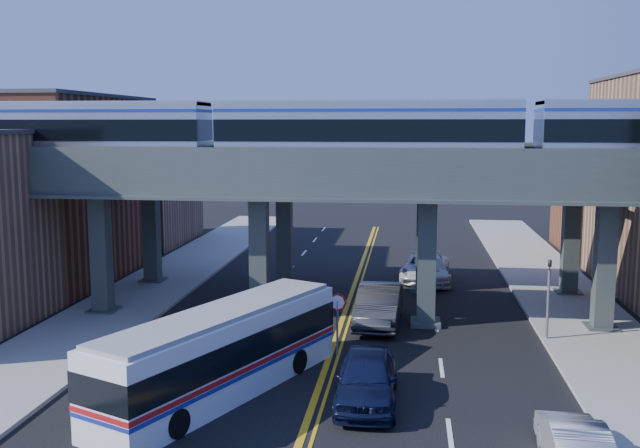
{
  "coord_description": "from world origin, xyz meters",
  "views": [
    {
      "loc": [
        3.13,
        -25.14,
        9.46
      ],
      "look_at": [
        -0.99,
        7.58,
        4.81
      ],
      "focal_mm": 40.0,
      "sensor_mm": 36.0,
      "label": 1
    }
  ],
  "objects_px": {
    "transit_train": "(367,132)",
    "transit_bus": "(222,353)",
    "traffic_signal": "(549,290)",
    "stop_sign": "(337,314)",
    "car_parked_curb": "(575,445)",
    "car_lane_b": "(379,305)",
    "car_lane_c": "(425,268)",
    "car_lane_a": "(367,378)",
    "car_lane_d": "(430,269)"
  },
  "relations": [
    {
      "from": "car_lane_b",
      "to": "car_lane_a",
      "type": "bearing_deg",
      "value": -87.38
    },
    {
      "from": "stop_sign",
      "to": "transit_bus",
      "type": "bearing_deg",
      "value": -127.8
    },
    {
      "from": "stop_sign",
      "to": "transit_bus",
      "type": "relative_size",
      "value": 0.23
    },
    {
      "from": "car_lane_a",
      "to": "car_lane_c",
      "type": "relative_size",
      "value": 0.93
    },
    {
      "from": "traffic_signal",
      "to": "car_lane_a",
      "type": "bearing_deg",
      "value": -133.2
    },
    {
      "from": "transit_bus",
      "to": "car_lane_c",
      "type": "height_order",
      "value": "transit_bus"
    },
    {
      "from": "car_parked_curb",
      "to": "car_lane_c",
      "type": "bearing_deg",
      "value": -80.33
    },
    {
      "from": "car_lane_a",
      "to": "car_parked_curb",
      "type": "distance_m",
      "value": 7.19
    },
    {
      "from": "traffic_signal",
      "to": "car_lane_d",
      "type": "bearing_deg",
      "value": 112.77
    },
    {
      "from": "transit_train",
      "to": "car_lane_a",
      "type": "xyz_separation_m",
      "value": [
        0.66,
        -9.88,
        -8.23
      ]
    },
    {
      "from": "transit_bus",
      "to": "car_lane_a",
      "type": "distance_m",
      "value": 5.14
    },
    {
      "from": "transit_train",
      "to": "car_lane_a",
      "type": "height_order",
      "value": "transit_train"
    },
    {
      "from": "stop_sign",
      "to": "car_lane_d",
      "type": "relative_size",
      "value": 0.5
    },
    {
      "from": "traffic_signal",
      "to": "car_lane_a",
      "type": "xyz_separation_m",
      "value": [
        -7.4,
        -7.88,
        -1.43
      ]
    },
    {
      "from": "car_lane_c",
      "to": "car_lane_b",
      "type": "bearing_deg",
      "value": -95.26
    },
    {
      "from": "car_lane_a",
      "to": "car_lane_b",
      "type": "height_order",
      "value": "car_lane_b"
    },
    {
      "from": "transit_train",
      "to": "transit_bus",
      "type": "bearing_deg",
      "value": -114.7
    },
    {
      "from": "car_lane_d",
      "to": "traffic_signal",
      "type": "bearing_deg",
      "value": -71.89
    },
    {
      "from": "car_lane_a",
      "to": "car_lane_d",
      "type": "distance_m",
      "value": 19.44
    },
    {
      "from": "stop_sign",
      "to": "traffic_signal",
      "type": "bearing_deg",
      "value": 18.63
    },
    {
      "from": "transit_bus",
      "to": "car_lane_b",
      "type": "distance_m",
      "value": 10.76
    },
    {
      "from": "traffic_signal",
      "to": "car_lane_a",
      "type": "relative_size",
      "value": 0.8
    },
    {
      "from": "car_lane_b",
      "to": "car_parked_curb",
      "type": "bearing_deg",
      "value": -63.93
    },
    {
      "from": "traffic_signal",
      "to": "car_lane_b",
      "type": "distance_m",
      "value": 7.74
    },
    {
      "from": "car_parked_curb",
      "to": "transit_bus",
      "type": "bearing_deg",
      "value": -20.1
    },
    {
      "from": "car_lane_a",
      "to": "car_lane_b",
      "type": "distance_m",
      "value": 9.71
    },
    {
      "from": "transit_train",
      "to": "traffic_signal",
      "type": "distance_m",
      "value": 10.74
    },
    {
      "from": "transit_bus",
      "to": "car_parked_curb",
      "type": "xyz_separation_m",
      "value": [
        11.06,
        -4.27,
        -0.75
      ]
    },
    {
      "from": "transit_train",
      "to": "car_lane_b",
      "type": "height_order",
      "value": "transit_train"
    },
    {
      "from": "car_lane_b",
      "to": "car_lane_c",
      "type": "height_order",
      "value": "car_lane_b"
    },
    {
      "from": "car_lane_a",
      "to": "stop_sign",
      "type": "bearing_deg",
      "value": 106.23
    },
    {
      "from": "transit_train",
      "to": "car_parked_curb",
      "type": "xyz_separation_m",
      "value": [
        6.62,
        -13.91,
        -8.37
      ]
    },
    {
      "from": "transit_train",
      "to": "car_parked_curb",
      "type": "relative_size",
      "value": 9.73
    },
    {
      "from": "car_lane_b",
      "to": "car_lane_c",
      "type": "relative_size",
      "value": 1.02
    },
    {
      "from": "transit_train",
      "to": "car_parked_curb",
      "type": "height_order",
      "value": "transit_train"
    },
    {
      "from": "transit_train",
      "to": "car_lane_d",
      "type": "xyz_separation_m",
      "value": [
        3.29,
        9.39,
        -8.34
      ]
    },
    {
      "from": "car_parked_curb",
      "to": "car_lane_b",
      "type": "bearing_deg",
      "value": -65.52
    },
    {
      "from": "car_lane_a",
      "to": "traffic_signal",
      "type": "bearing_deg",
      "value": 45.95
    },
    {
      "from": "transit_bus",
      "to": "car_lane_b",
      "type": "relative_size",
      "value": 1.98
    },
    {
      "from": "car_lane_d",
      "to": "car_parked_curb",
      "type": "distance_m",
      "value": 23.53
    },
    {
      "from": "traffic_signal",
      "to": "car_lane_b",
      "type": "relative_size",
      "value": 0.73
    },
    {
      "from": "stop_sign",
      "to": "car_lane_a",
      "type": "relative_size",
      "value": 0.51
    },
    {
      "from": "car_lane_b",
      "to": "car_parked_curb",
      "type": "distance_m",
      "value": 14.97
    },
    {
      "from": "traffic_signal",
      "to": "car_parked_curb",
      "type": "xyz_separation_m",
      "value": [
        -1.44,
        -11.91,
        -1.57
      ]
    },
    {
      "from": "transit_bus",
      "to": "car_lane_d",
      "type": "xyz_separation_m",
      "value": [
        7.72,
        19.02,
        -0.71
      ]
    },
    {
      "from": "stop_sign",
      "to": "transit_train",
      "type": "bearing_deg",
      "value": 80.51
    },
    {
      "from": "car_lane_c",
      "to": "car_lane_d",
      "type": "bearing_deg",
      "value": -52.5
    },
    {
      "from": "car_lane_d",
      "to": "car_parked_curb",
      "type": "xyz_separation_m",
      "value": [
        3.34,
        -23.3,
        -0.03
      ]
    },
    {
      "from": "traffic_signal",
      "to": "stop_sign",
      "type": "bearing_deg",
      "value": -161.37
    },
    {
      "from": "car_lane_d",
      "to": "car_parked_curb",
      "type": "relative_size",
      "value": 1.19
    }
  ]
}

